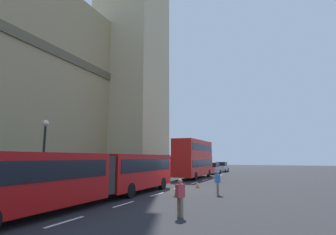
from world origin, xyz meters
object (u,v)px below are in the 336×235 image
at_px(double_decker_bus, 194,157).
at_px(street_lamp, 44,152).
at_px(traffic_cone_west, 176,193).
at_px(sedan_trailing, 222,167).
at_px(traffic_cone_middle, 198,185).
at_px(pedestrian_by_kerb, 218,182).
at_px(traffic_cone_east, 218,180).
at_px(pedestrian_near_cones, 180,196).
at_px(sedan_lead, 213,168).
at_px(articulated_bus, 96,173).

bearing_deg(double_decker_bus, street_lamp, 167.51).
bearing_deg(traffic_cone_west, sedan_trailing, 5.90).
distance_m(traffic_cone_middle, pedestrian_by_kerb, 4.75).
bearing_deg(traffic_cone_east, pedestrian_near_cones, -173.49).
distance_m(sedan_trailing, street_lamp, 37.80).
distance_m(pedestrian_near_cones, pedestrian_by_kerb, 7.75).
xyz_separation_m(sedan_trailing, pedestrian_near_cones, (-39.31, -5.86, -0.00)).
xyz_separation_m(sedan_lead, traffic_cone_west, (-26.12, -3.47, -0.63)).
xyz_separation_m(traffic_cone_west, pedestrian_near_cones, (-5.75, -2.40, 0.63)).
bearing_deg(pedestrian_by_kerb, articulated_bus, 133.52).
xyz_separation_m(sedan_trailing, traffic_cone_west, (-33.57, -3.47, -0.63)).
distance_m(articulated_bus, sedan_lead, 30.02).
relative_size(double_decker_bus, pedestrian_near_cones, 6.07).
height_order(traffic_cone_middle, pedestrian_by_kerb, pedestrian_by_kerb).
xyz_separation_m(traffic_cone_east, pedestrian_by_kerb, (-9.34, -2.01, 0.63)).
bearing_deg(traffic_cone_west, pedestrian_by_kerb, -50.87).
xyz_separation_m(sedan_lead, pedestrian_by_kerb, (-24.11, -5.93, -0.00)).
distance_m(articulated_bus, traffic_cone_west, 5.60).
height_order(traffic_cone_east, pedestrian_by_kerb, pedestrian_by_kerb).
relative_size(articulated_bus, sedan_trailing, 4.12).
height_order(articulated_bus, traffic_cone_middle, articulated_bus).
xyz_separation_m(double_decker_bus, traffic_cone_east, (-5.12, -4.20, -2.43)).
distance_m(street_lamp, pedestrian_by_kerb, 12.41).
bearing_deg(traffic_cone_middle, double_decker_bus, 18.65).
height_order(sedan_trailing, pedestrian_near_cones, sedan_trailing).
height_order(traffic_cone_west, pedestrian_near_cones, pedestrian_near_cones).
xyz_separation_m(sedan_trailing, traffic_cone_middle, (-27.67, -3.28, -0.63)).
bearing_deg(double_decker_bus, sedan_lead, -1.66).
distance_m(double_decker_bus, sedan_trailing, 17.20).
bearing_deg(pedestrian_by_kerb, sedan_trailing, 10.64).
bearing_deg(traffic_cone_east, articulated_bus, 164.60).
relative_size(traffic_cone_west, traffic_cone_middle, 1.00).
bearing_deg(articulated_bus, traffic_cone_west, -43.91).
height_order(articulated_bus, double_decker_bus, double_decker_bus).
xyz_separation_m(traffic_cone_middle, traffic_cone_east, (5.44, -0.63, 0.00)).
height_order(sedan_lead, pedestrian_near_cones, sedan_lead).
height_order(sedan_lead, street_lamp, street_lamp).
bearing_deg(sedan_lead, traffic_cone_middle, -170.77).
xyz_separation_m(articulated_bus, sedan_trailing, (37.46, -0.28, -0.83)).
xyz_separation_m(sedan_lead, traffic_cone_east, (-14.78, -3.92, -0.63)).
relative_size(sedan_trailing, pedestrian_near_cones, 2.60).
bearing_deg(pedestrian_by_kerb, sedan_lead, 13.82).
xyz_separation_m(articulated_bus, pedestrian_by_kerb, (5.90, -6.21, -0.83)).
relative_size(sedan_lead, traffic_cone_east, 7.59).
bearing_deg(articulated_bus, sedan_trailing, -0.43).
height_order(sedan_trailing, street_lamp, street_lamp).
bearing_deg(articulated_bus, traffic_cone_middle, -20.01).
bearing_deg(pedestrian_near_cones, sedan_lead, 10.43).
xyz_separation_m(sedan_lead, sedan_trailing, (7.45, -0.00, 0.00)).
bearing_deg(traffic_cone_middle, sedan_lead, 9.23).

